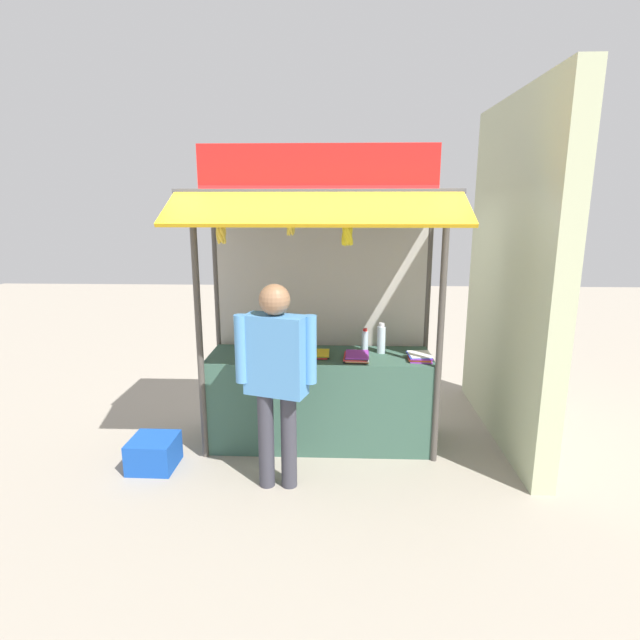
{
  "coord_description": "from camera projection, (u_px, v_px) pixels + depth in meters",
  "views": [
    {
      "loc": [
        0.18,
        -4.66,
        2.35
      ],
      "look_at": [
        0.0,
        0.0,
        1.27
      ],
      "focal_mm": 28.06,
      "sensor_mm": 36.0,
      "label": 1
    }
  ],
  "objects": [
    {
      "name": "magazine_stack_mid_left",
      "position": [
        420.0,
        357.0,
        4.71
      ],
      "size": [
        0.24,
        0.26,
        0.06
      ],
      "color": "purple",
      "rests_on": "stall_counter"
    },
    {
      "name": "plastic_crate",
      "position": [
        154.0,
        453.0,
        4.55
      ],
      "size": [
        0.41,
        0.41,
        0.28
      ],
      "primitive_type": "cube",
      "rotation": [
        0.0,
        0.0,
        -0.02
      ],
      "color": "#194CB2",
      "rests_on": "ground"
    },
    {
      "name": "stall_counter",
      "position": [
        320.0,
        399.0,
        4.97
      ],
      "size": [
        2.17,
        0.68,
        0.92
      ],
      "primitive_type": "cube",
      "color": "#385B4C",
      "rests_on": "ground"
    },
    {
      "name": "banana_bunch_inner_right",
      "position": [
        347.0,
        236.0,
        4.17
      ],
      "size": [
        0.12,
        0.12,
        0.33
      ],
      "color": "#332D23"
    },
    {
      "name": "banana_bunch_inner_left",
      "position": [
        290.0,
        226.0,
        4.17
      ],
      "size": [
        0.08,
        0.08,
        0.25
      ],
      "color": "#332D23"
    },
    {
      "name": "water_bottle_rear_center",
      "position": [
        365.0,
        340.0,
        5.0
      ],
      "size": [
        0.06,
        0.06,
        0.23
      ],
      "color": "silver",
      "rests_on": "stall_counter"
    },
    {
      "name": "vendor_person",
      "position": [
        276.0,
        369.0,
        4.05
      ],
      "size": [
        0.66,
        0.35,
        1.74
      ],
      "rotation": [
        0.0,
        0.0,
        2.83
      ],
      "color": "#383842",
      "rests_on": "ground"
    },
    {
      "name": "banana_bunch_leftmost",
      "position": [
        221.0,
        235.0,
        4.21
      ],
      "size": [
        0.1,
        0.1,
        0.32
      ],
      "color": "#332D23"
    },
    {
      "name": "stall_structure",
      "position": [
        320.0,
        275.0,
        4.77
      ],
      "size": [
        2.37,
        1.47,
        2.82
      ],
      "color": "#4C4742",
      "rests_on": "ground"
    },
    {
      "name": "magazine_stack_left",
      "position": [
        356.0,
        357.0,
        4.72
      ],
      "size": [
        0.25,
        0.32,
        0.06
      ],
      "color": "black",
      "rests_on": "stall_counter"
    },
    {
      "name": "magazine_stack_far_left",
      "position": [
        320.0,
        354.0,
        4.83
      ],
      "size": [
        0.19,
        0.28,
        0.04
      ],
      "color": "black",
      "rests_on": "stall_counter"
    },
    {
      "name": "magazine_stack_back_left",
      "position": [
        264.0,
        351.0,
        4.89
      ],
      "size": [
        0.27,
        0.31,
        0.06
      ],
      "color": "orange",
      "rests_on": "stall_counter"
    },
    {
      "name": "water_bottle_right",
      "position": [
        381.0,
        339.0,
        4.91
      ],
      "size": [
        0.08,
        0.08,
        0.3
      ],
      "color": "silver",
      "rests_on": "stall_counter"
    },
    {
      "name": "water_bottle_back_right",
      "position": [
        278.0,
        335.0,
        5.05
      ],
      "size": [
        0.08,
        0.08,
        0.3
      ],
      "color": "silver",
      "rests_on": "stall_counter"
    },
    {
      "name": "ground_plane",
      "position": [
        320.0,
        441.0,
        5.08
      ],
      "size": [
        20.0,
        20.0,
        0.0
      ],
      "primitive_type": "plane",
      "color": "#9E9384"
    },
    {
      "name": "neighbour_wall",
      "position": [
        512.0,
        274.0,
        4.92
      ],
      "size": [
        0.2,
        2.4,
        3.36
      ],
      "primitive_type": "cube",
      "color": "#BBC299",
      "rests_on": "ground"
    }
  ]
}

